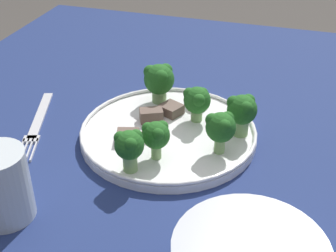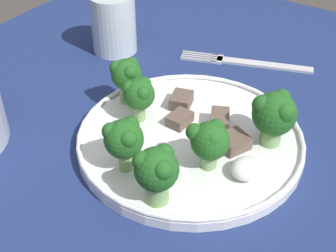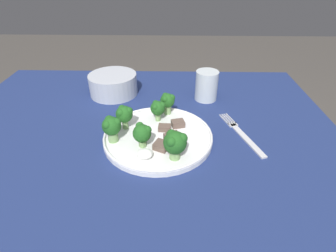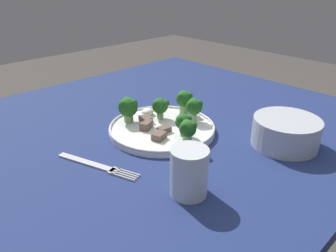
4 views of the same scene
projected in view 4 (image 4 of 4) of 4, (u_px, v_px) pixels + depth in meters
The scene contains 16 objects.
table at pixel (166, 156), 0.94m from camera, with size 1.05×0.98×0.76m.
dinner_plate at pixel (162, 128), 0.83m from camera, with size 0.27×0.27×0.02m.
fork at pixel (96, 165), 0.68m from camera, with size 0.08×0.19×0.00m.
cream_bowl at pixel (286, 133), 0.75m from camera, with size 0.15×0.15×0.07m.
drinking_glass at pixel (189, 174), 0.58m from camera, with size 0.07×0.07×0.09m.
broccoli_floret_near_rim_left at pixel (161, 106), 0.86m from camera, with size 0.04×0.04×0.06m.
broccoli_floret_center_left at pixel (184, 99), 0.89m from camera, with size 0.05×0.04×0.06m.
broccoli_floret_back_left at pixel (183, 122), 0.77m from camera, with size 0.04×0.04×0.06m.
broccoli_floret_front_left at pixel (194, 106), 0.84m from camera, with size 0.04×0.04×0.06m.
broccoli_floret_center_back at pixel (128, 107), 0.84m from camera, with size 0.05×0.05×0.07m.
broccoli_floret_mid_cluster at pixel (188, 129), 0.73m from camera, with size 0.04×0.04×0.06m.
meat_slice_front_slice at pixel (146, 125), 0.81m from camera, with size 0.04×0.04×0.02m.
meat_slice_middle_slice at pixel (164, 129), 0.80m from camera, with size 0.03×0.02×0.01m.
meat_slice_rear_slice at pixel (159, 136), 0.76m from camera, with size 0.04×0.03×0.02m.
meat_slice_edge_slice at pixel (146, 119), 0.85m from camera, with size 0.04×0.04×0.02m.
sauce_dollop at pixel (148, 112), 0.89m from camera, with size 0.04×0.03×0.02m.
Camera 4 is at (0.56, 0.59, 1.13)m, focal length 35.00 mm.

